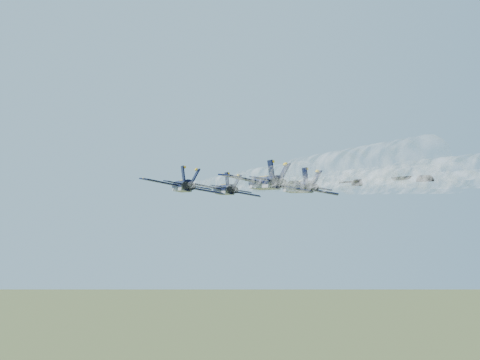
{
  "coord_description": "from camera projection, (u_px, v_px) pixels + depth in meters",
  "views": [
    {
      "loc": [
        -12.18,
        -100.67,
        103.91
      ],
      "look_at": [
        -3.76,
        3.52,
        108.63
      ],
      "focal_mm": 55.0,
      "sensor_mm": 36.0,
      "label": 1
    }
  ],
  "objects": [
    {
      "name": "smoke_trail_left",
      "position": [
        277.0,
        159.0,
        50.67
      ],
      "size": [
        10.13,
        67.36,
        2.18
      ],
      "rotation": [
        0.0,
        0.18,
        0.13
      ],
      "color": "white"
    },
    {
      "name": "jet_slot",
      "position": [
        264.0,
        183.0,
        89.95
      ],
      "size": [
        11.67,
        15.35,
        3.7
      ],
      "rotation": [
        0.0,
        0.18,
        0.13
      ],
      "color": "black"
    },
    {
      "name": "jet_lead",
      "position": [
        224.0,
        190.0,
        115.31
      ],
      "size": [
        11.67,
        15.35,
        3.7
      ],
      "rotation": [
        0.0,
        0.18,
        0.13
      ],
      "color": "black"
    },
    {
      "name": "smoke_trail_lead",
      "position": [
        329.0,
        172.0,
        65.72
      ],
      "size": [
        10.13,
        67.36,
        2.18
      ],
      "rotation": [
        0.0,
        0.18,
        0.13
      ],
      "color": "white"
    },
    {
      "name": "jet_right",
      "position": [
        298.0,
        187.0,
        104.06
      ],
      "size": [
        11.67,
        15.35,
        3.7
      ],
      "rotation": [
        0.0,
        0.18,
        0.13
      ],
      "color": "black"
    },
    {
      "name": "jet_left",
      "position": [
        182.0,
        186.0,
        100.27
      ],
      "size": [
        11.67,
        15.35,
        3.7
      ],
      "rotation": [
        0.0,
        0.18,
        0.13
      ],
      "color": "black"
    }
  ]
}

